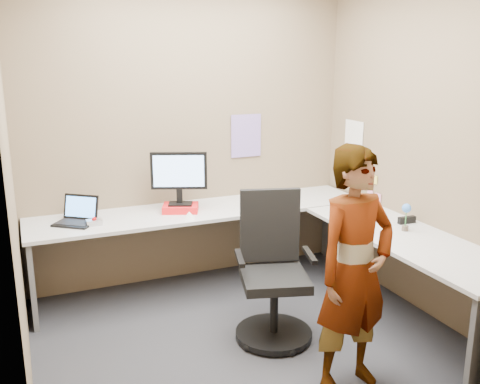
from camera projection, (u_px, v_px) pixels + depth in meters
name	position (u px, v px, depth m)	size (l,w,h in m)	color
ground	(247.00, 336.00, 3.99)	(3.00, 3.00, 0.00)	#25262A
wall_back	(190.00, 134.00, 4.81)	(3.00, 3.00, 0.00)	brown
wall_right	(421.00, 145.00, 4.22)	(2.70, 2.70, 0.00)	brown
wall_left	(10.00, 178.00, 3.08)	(2.70, 2.70, 0.00)	brown
desk	(277.00, 238.00, 4.35)	(2.98, 2.58, 0.73)	#B5B5B5
paper_ream	(181.00, 208.00, 4.60)	(0.30, 0.22, 0.06)	red
monitor	(179.00, 174.00, 4.54)	(0.46, 0.22, 0.45)	black
laptop	(77.00, 216.00, 4.28)	(0.39, 0.38, 0.21)	black
trackball_mouse	(94.00, 222.00, 4.22)	(0.12, 0.08, 0.07)	#B7B7BC
origami	(189.00, 215.00, 4.39)	(0.10, 0.10, 0.06)	white
stapler	(407.00, 220.00, 4.27)	(0.15, 0.04, 0.06)	black
flower	(406.00, 213.00, 4.06)	(0.07, 0.07, 0.22)	brown
calendar_purple	(246.00, 136.00, 5.02)	(0.30, 0.01, 0.40)	#846BB7
calendar_white	(354.00, 141.00, 5.04)	(0.01, 0.28, 0.38)	white
sticky_note_a	(374.00, 180.00, 4.80)	(0.01, 0.07, 0.07)	#F2E059
sticky_note_b	(370.00, 192.00, 4.88)	(0.01, 0.07, 0.07)	pink
sticky_note_c	(378.00, 197.00, 4.78)	(0.01, 0.07, 0.07)	pink
sticky_note_d	(364.00, 179.00, 4.94)	(0.01, 0.07, 0.07)	#F2E059
office_chair	(273.00, 280.00, 3.91)	(0.61, 0.59, 1.07)	black
person	(355.00, 271.00, 3.23)	(0.56, 0.37, 1.54)	#999399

